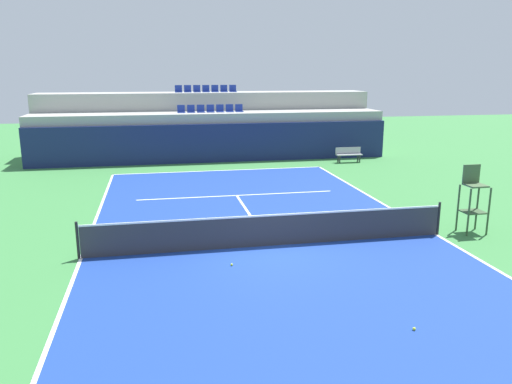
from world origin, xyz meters
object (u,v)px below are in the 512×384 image
tennis_net (270,230)px  tennis_ball_1 (414,329)px  tennis_ball_0 (232,265)px  player_bench (349,153)px  umpire_chair (473,197)px

tennis_net → tennis_ball_1: (1.73, -5.55, -0.47)m
tennis_net → tennis_ball_1: 5.83m
tennis_net → tennis_ball_0: size_ratio=167.88×
tennis_net → player_bench: size_ratio=7.39×
umpire_chair → player_bench: (0.85, 12.99, -0.68)m
player_bench → tennis_ball_0: bearing=-121.8°
player_bench → umpire_chair: bearing=-93.8°
tennis_net → player_bench: bearing=59.9°
tennis_ball_0 → tennis_ball_1: same height
umpire_chair → tennis_ball_0: umpire_chair is taller
umpire_chair → tennis_ball_1: 7.58m
tennis_net → tennis_ball_0: tennis_net is taller
tennis_net → player_bench: 15.08m
tennis_ball_0 → player_bench: bearing=58.2°
umpire_chair → player_bench: bearing=86.2°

